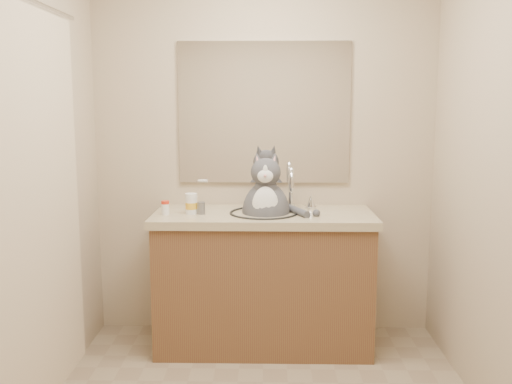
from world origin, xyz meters
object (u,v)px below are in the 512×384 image
pill_bottle_orange (191,204)px  grey_canister (201,208)px  cat (266,208)px  pill_bottle_redcap (165,208)px

pill_bottle_orange → grey_canister: 0.07m
pill_bottle_orange → grey_canister: size_ratio=1.68×
pill_bottle_orange → grey_canister: bearing=-9.8°
cat → pill_bottle_orange: cat is taller
cat → grey_canister: size_ratio=7.91×
cat → pill_bottle_redcap: (-0.61, -0.06, 0.01)m
pill_bottle_orange → cat: bearing=4.6°
cat → pill_bottle_redcap: bearing=-172.1°
cat → pill_bottle_redcap: size_ratio=7.03×
pill_bottle_redcap → grey_canister: pill_bottle_redcap is taller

